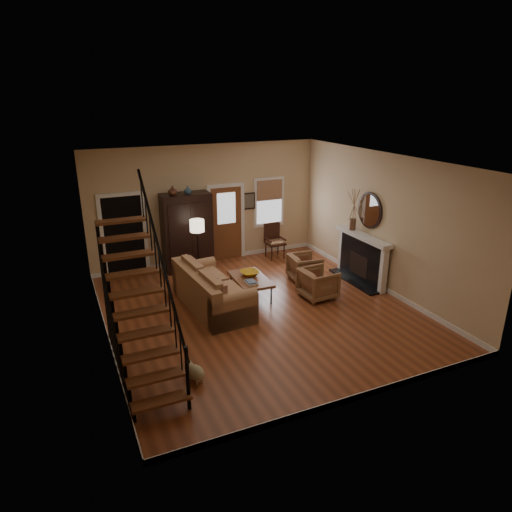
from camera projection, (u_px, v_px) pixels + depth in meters
name	position (u px, v px, depth m)	size (l,w,h in m)	color
room	(214.00, 228.00, 11.01)	(7.00, 7.33, 3.30)	brown
staircase	(138.00, 287.00, 7.44)	(0.94, 2.80, 3.20)	brown
fireplace	(363.00, 253.00, 11.55)	(0.33, 1.95, 2.30)	black
armoire	(187.00, 232.00, 12.25)	(1.30, 0.60, 2.10)	black
vase_a	(173.00, 191.00, 11.63)	(0.24, 0.24, 0.25)	#4C2619
vase_b	(188.00, 190.00, 11.79)	(0.20, 0.20, 0.21)	#334C60
sofa	(212.00, 289.00, 10.17)	(1.04, 2.41, 0.90)	#A4724A
coffee_table	(250.00, 287.00, 10.78)	(0.74, 1.27, 0.49)	brown
bowl	(250.00, 273.00, 10.82)	(0.44, 0.44, 0.11)	gold
books	(251.00, 282.00, 10.38)	(0.23, 0.32, 0.06)	beige
armchair_left	(318.00, 284.00, 10.70)	(0.76, 0.78, 0.71)	brown
armchair_right	(305.00, 268.00, 11.71)	(0.73, 0.75, 0.69)	brown
floor_lamp	(198.00, 250.00, 11.65)	(0.36, 0.36, 1.59)	black
side_chair	(275.00, 241.00, 13.24)	(0.54, 0.54, 1.02)	#381B11
dog	(196.00, 373.00, 7.65)	(0.24, 0.41, 0.30)	tan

